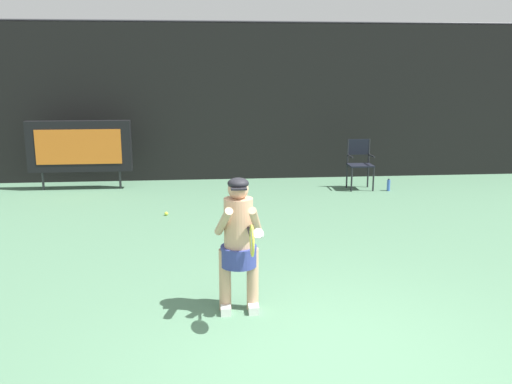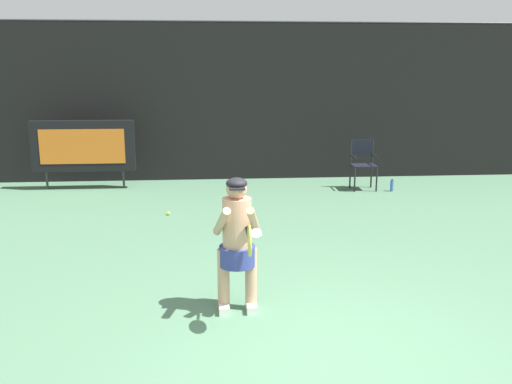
{
  "view_description": "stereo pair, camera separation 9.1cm",
  "coord_description": "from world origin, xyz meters",
  "px_view_note": "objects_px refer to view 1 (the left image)",
  "views": [
    {
      "loc": [
        -1.1,
        -4.5,
        2.59
      ],
      "look_at": [
        -0.45,
        2.32,
        1.05
      ],
      "focal_mm": 38.6,
      "sensor_mm": 36.0,
      "label": 1
    },
    {
      "loc": [
        -1.01,
        -4.5,
        2.59
      ],
      "look_at": [
        -0.45,
        2.32,
        1.05
      ],
      "focal_mm": 38.6,
      "sensor_mm": 36.0,
      "label": 2
    }
  ],
  "objects_px": {
    "tennis_player": "(239,240)",
    "tennis_racket": "(252,240)",
    "scoreboard": "(79,146)",
    "tennis_ball_loose": "(166,214)",
    "water_bottle": "(388,185)",
    "umpire_chair": "(360,161)"
  },
  "relations": [
    {
      "from": "tennis_ball_loose",
      "to": "tennis_player",
      "type": "bearing_deg",
      "value": -75.57
    },
    {
      "from": "tennis_player",
      "to": "tennis_ball_loose",
      "type": "xyz_separation_m",
      "value": [
        -1.05,
        4.09,
        -0.77
      ]
    },
    {
      "from": "scoreboard",
      "to": "tennis_ball_loose",
      "type": "height_order",
      "value": "scoreboard"
    },
    {
      "from": "tennis_racket",
      "to": "umpire_chair",
      "type": "bearing_deg",
      "value": 48.02
    },
    {
      "from": "scoreboard",
      "to": "umpire_chair",
      "type": "height_order",
      "value": "scoreboard"
    },
    {
      "from": "umpire_chair",
      "to": "scoreboard",
      "type": "bearing_deg",
      "value": 175.13
    },
    {
      "from": "water_bottle",
      "to": "tennis_player",
      "type": "distance_m",
      "value": 6.78
    },
    {
      "from": "scoreboard",
      "to": "tennis_player",
      "type": "bearing_deg",
      "value": -65.0
    },
    {
      "from": "scoreboard",
      "to": "tennis_player",
      "type": "height_order",
      "value": "scoreboard"
    },
    {
      "from": "tennis_racket",
      "to": "tennis_ball_loose",
      "type": "xyz_separation_m",
      "value": [
        -1.15,
        4.61,
        -0.93
      ]
    },
    {
      "from": "tennis_ball_loose",
      "to": "umpire_chair",
      "type": "bearing_deg",
      "value": 24.85
    },
    {
      "from": "scoreboard",
      "to": "water_bottle",
      "type": "xyz_separation_m",
      "value": [
        6.64,
        -0.79,
        -0.82
      ]
    },
    {
      "from": "tennis_racket",
      "to": "tennis_ball_loose",
      "type": "height_order",
      "value": "tennis_racket"
    },
    {
      "from": "water_bottle",
      "to": "tennis_ball_loose",
      "type": "bearing_deg",
      "value": -160.92
    },
    {
      "from": "scoreboard",
      "to": "tennis_ball_loose",
      "type": "distance_m",
      "value": 3.25
    },
    {
      "from": "scoreboard",
      "to": "umpire_chair",
      "type": "distance_m",
      "value": 6.09
    },
    {
      "from": "umpire_chair",
      "to": "water_bottle",
      "type": "distance_m",
      "value": 0.81
    },
    {
      "from": "umpire_chair",
      "to": "tennis_ball_loose",
      "type": "relative_size",
      "value": 15.88
    },
    {
      "from": "scoreboard",
      "to": "tennis_player",
      "type": "relative_size",
      "value": 1.49
    },
    {
      "from": "umpire_chair",
      "to": "water_bottle",
      "type": "bearing_deg",
      "value": -25.68
    },
    {
      "from": "umpire_chair",
      "to": "water_bottle",
      "type": "relative_size",
      "value": 4.08
    },
    {
      "from": "tennis_player",
      "to": "tennis_racket",
      "type": "xyz_separation_m",
      "value": [
        0.09,
        -0.53,
        0.16
      ]
    }
  ]
}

